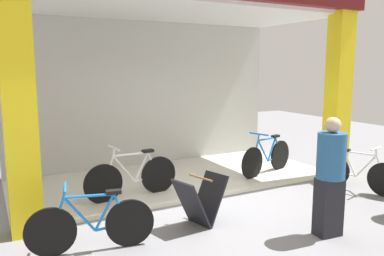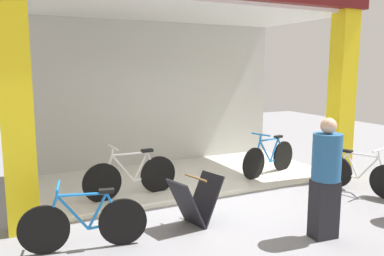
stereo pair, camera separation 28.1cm
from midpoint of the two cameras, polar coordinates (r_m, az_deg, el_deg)
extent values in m
plane|color=gray|center=(6.85, 3.90, -10.41)|extent=(20.67, 20.67, 0.00)
cube|color=beige|center=(8.08, -1.27, -7.29)|extent=(6.34, 2.91, 0.02)
cube|color=#B7B7B2|center=(9.13, -5.15, 5.17)|extent=(6.34, 0.12, 3.35)
cube|color=yellow|center=(5.64, -23.02, 2.21)|extent=(0.41, 0.36, 3.35)
cube|color=yellow|center=(8.37, 21.95, 4.23)|extent=(0.41, 0.36, 3.35)
cube|color=silver|center=(7.84, -1.36, 16.65)|extent=(6.34, 2.91, 0.06)
cylinder|color=black|center=(7.13, -3.86, -6.81)|extent=(0.67, 0.10, 0.67)
cylinder|color=black|center=(6.75, -11.85, -7.89)|extent=(0.67, 0.10, 0.67)
cylinder|color=white|center=(7.03, -5.65, -7.26)|extent=(0.45, 0.07, 0.09)
cylinder|color=white|center=(6.94, -6.39, -5.63)|extent=(0.29, 0.06, 0.50)
cylinder|color=white|center=(6.82, -8.87, -5.87)|extent=(0.41, 0.07, 0.53)
cylinder|color=white|center=(6.81, -7.90, -3.76)|extent=(0.65, 0.09, 0.05)
cylinder|color=white|center=(7.02, -4.71, -5.22)|extent=(0.22, 0.05, 0.45)
cylinder|color=white|center=(6.72, -11.07, -5.93)|extent=(0.20, 0.05, 0.47)
cylinder|color=white|center=(6.68, -10.39, -3.40)|extent=(0.06, 0.04, 0.14)
cylinder|color=white|center=(6.67, -10.32, -2.83)|extent=(0.07, 0.47, 0.03)
cube|color=black|center=(6.93, -5.44, -3.31)|extent=(0.21, 0.12, 0.05)
cylinder|color=black|center=(8.84, 14.08, -4.02)|extent=(0.64, 0.23, 0.66)
cylinder|color=black|center=(8.03, 10.03, -5.18)|extent=(0.64, 0.23, 0.66)
cylinder|color=blue|center=(8.65, 13.19, -4.43)|extent=(0.44, 0.16, 0.09)
cylinder|color=blue|center=(8.53, 12.89, -3.13)|extent=(0.29, 0.12, 0.49)
cylinder|color=blue|center=(8.27, 11.64, -3.40)|extent=(0.40, 0.15, 0.52)
cylinder|color=blue|center=(8.33, 12.21, -1.66)|extent=(0.62, 0.21, 0.05)
cylinder|color=blue|center=(8.70, 13.73, -2.76)|extent=(0.22, 0.10, 0.44)
cylinder|color=blue|center=(8.06, 10.52, -3.52)|extent=(0.20, 0.09, 0.46)
cylinder|color=blue|center=(8.07, 10.97, -1.42)|extent=(0.06, 0.05, 0.14)
cylinder|color=blue|center=(8.07, 11.03, -0.95)|extent=(0.16, 0.45, 0.03)
cube|color=black|center=(8.58, 13.44, -1.25)|extent=(0.22, 0.15, 0.05)
cylinder|color=black|center=(5.17, -8.52, -13.45)|extent=(0.61, 0.15, 0.61)
cylinder|color=black|center=(5.16, -19.38, -13.92)|extent=(0.61, 0.15, 0.61)
cylinder|color=blue|center=(5.16, -11.05, -13.84)|extent=(0.41, 0.11, 0.08)
cylinder|color=blue|center=(5.08, -12.11, -11.81)|extent=(0.27, 0.08, 0.46)
cylinder|color=blue|center=(5.07, -15.50, -11.88)|extent=(0.38, 0.10, 0.48)
cylinder|color=blue|center=(5.00, -14.23, -9.43)|extent=(0.59, 0.14, 0.05)
cylinder|color=blue|center=(5.08, -9.76, -11.44)|extent=(0.20, 0.07, 0.41)
cylinder|color=blue|center=(5.07, -18.41, -11.73)|extent=(0.19, 0.07, 0.43)
cylinder|color=blue|center=(4.98, -17.57, -8.80)|extent=(0.06, 0.04, 0.13)
cylinder|color=blue|center=(4.96, -17.49, -8.12)|extent=(0.11, 0.43, 0.03)
cube|color=black|center=(5.00, -10.82, -9.05)|extent=(0.20, 0.13, 0.05)
cylinder|color=black|center=(7.99, 21.35, -5.91)|extent=(0.20, 0.60, 0.61)
cylinder|color=white|center=(7.90, 22.76, -6.33)|extent=(0.14, 0.40, 0.08)
cylinder|color=white|center=(7.82, 23.41, -5.03)|extent=(0.10, 0.27, 0.46)
cylinder|color=white|center=(7.70, 25.37, -5.31)|extent=(0.13, 0.37, 0.48)
cylinder|color=white|center=(7.70, 24.68, -3.58)|extent=(0.18, 0.57, 0.05)
cylinder|color=white|center=(7.90, 22.09, -4.65)|extent=(0.08, 0.20, 0.41)
cylinder|color=white|center=(7.60, 27.10, -5.43)|extent=(0.08, 0.18, 0.42)
cylinder|color=white|center=(7.58, 26.65, -3.37)|extent=(0.05, 0.06, 0.13)
cylinder|color=white|center=(7.57, 26.61, -2.91)|extent=(0.42, 0.14, 0.03)
cube|color=black|center=(7.82, 22.74, -3.13)|extent=(0.14, 0.20, 0.05)
cube|color=black|center=(5.59, 0.60, -11.09)|extent=(0.48, 0.54, 0.72)
cube|color=black|center=(5.81, 3.26, -10.31)|extent=(0.48, 0.54, 0.72)
cylinder|color=olive|center=(5.59, 1.98, -7.30)|extent=(0.14, 0.45, 0.03)
cube|color=black|center=(5.62, 20.15, -11.05)|extent=(0.36, 0.27, 0.80)
cylinder|color=#26598C|center=(5.42, 20.55, -4.00)|extent=(0.41, 0.41, 0.62)
sphere|color=#D8AD8C|center=(5.35, 20.79, 0.31)|extent=(0.21, 0.21, 0.21)
camera|label=1|loc=(0.14, -88.88, 0.17)|focal=36.42mm
camera|label=2|loc=(0.14, 91.12, -0.17)|focal=36.42mm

